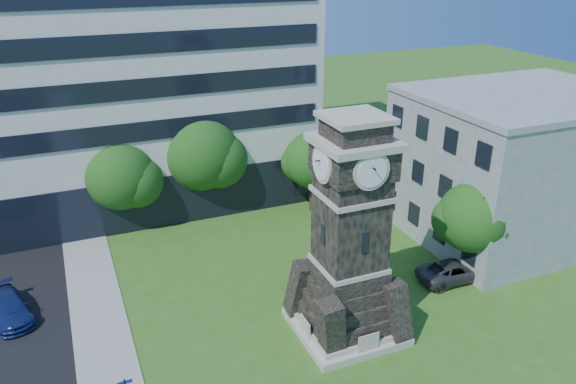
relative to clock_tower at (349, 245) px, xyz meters
name	(u,v)px	position (x,y,z in m)	size (l,w,h in m)	color
ground	(311,366)	(-3.00, -2.00, -5.28)	(160.00, 160.00, 0.00)	#335D1A
sidewalk	(105,353)	(-12.50, 3.00, -5.25)	(3.00, 70.00, 0.06)	gray
clock_tower	(349,245)	(0.00, 0.00, 0.00)	(5.40, 5.40, 12.22)	#B9B3A1
office_tall	(136,21)	(-6.20, 23.84, 8.94)	(26.20, 15.11, 28.60)	silver
office_low	(518,164)	(16.97, 6.00, -0.07)	(15.20, 12.20, 10.40)	#A2A5A7
car_street_north	(9,308)	(-17.11, 8.33, -4.62)	(1.86, 4.59, 1.33)	navy
car_east_lot	(453,271)	(8.69, 1.83, -4.62)	(2.18, 4.72, 1.31)	#414145
tree_nw	(121,176)	(-9.33, 17.28, -1.10)	(5.75, 5.23, 6.97)	#332114
tree_nc	(201,154)	(-3.21, 17.66, -0.33)	(6.67, 6.07, 8.20)	#332114
tree_ne	(313,162)	(4.90, 14.80, -1.20)	(4.83, 4.39, 6.46)	#332114
tree_east	(473,220)	(9.93, 2.08, -1.37)	(4.87, 4.43, 6.29)	#332114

